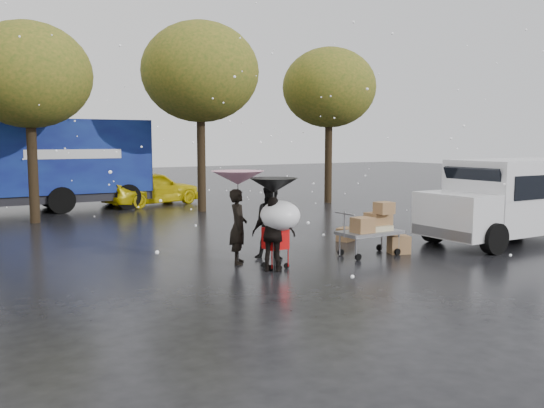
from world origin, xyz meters
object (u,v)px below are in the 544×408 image
person_pink (238,226)px  yellow_taxi (151,188)px  shopping_cart (279,220)px  blue_truck (45,165)px  vendor_cart (373,225)px  white_van (510,199)px  person_black (274,234)px

person_pink → yellow_taxi: size_ratio=0.39×
person_pink → shopping_cart: bearing=-128.6°
blue_truck → person_pink: bearing=-81.2°
yellow_taxi → person_pink: bearing=152.9°
vendor_cart → white_van: 4.42m
person_black → blue_truck: bearing=-37.2°
blue_truck → yellow_taxi: blue_truck is taller
vendor_cart → white_van: bearing=-6.1°
shopping_cart → person_pink: bearing=114.2°
shopping_cart → blue_truck: bearing=100.1°
person_pink → white_van: (7.52, -1.31, 0.33)m
person_pink → yellow_taxi: 12.30m
shopping_cart → white_van: white_van is taller
white_van → blue_truck: (-9.41, 13.55, 0.60)m
person_pink → yellow_taxi: bearing=16.6°
person_pink → person_black: (0.27, -1.05, -0.05)m
vendor_cart → yellow_taxi: 12.96m
vendor_cart → white_van: size_ratio=0.31×
person_pink → vendor_cart: size_ratio=1.09×
person_black → yellow_taxi: 13.29m
white_van → yellow_taxi: white_van is taller
white_van → yellow_taxi: size_ratio=1.16×
shopping_cart → yellow_taxi: bearing=82.1°
person_black → blue_truck: blue_truck is taller
person_pink → vendor_cart: person_pink is taller
person_pink → shopping_cart: 1.12m
shopping_cart → white_van: size_ratio=0.30×
white_van → blue_truck: 16.51m
person_black → blue_truck: size_ratio=0.19×
person_black → shopping_cart: (0.17, 0.05, 0.29)m
person_pink → yellow_taxi: person_pink is taller
person_black → yellow_taxi: bearing=-55.1°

